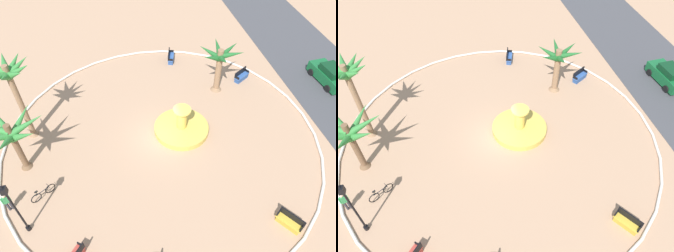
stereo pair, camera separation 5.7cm
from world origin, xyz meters
TOP-DOWN VIEW (x-y plane):
  - ground_plane at (0.00, 0.00)m, footprint 80.00×80.00m
  - plaza_curb at (0.00, 0.00)m, footprint 23.45×23.45m
  - fountain at (-0.37, 1.59)m, footprint 4.18×4.18m
  - palm_tree_near_fountain at (-4.61, 5.78)m, footprint 3.83×3.69m
  - palm_tree_by_curb at (0.70, -9.79)m, footprint 4.25×4.53m
  - palm_tree_mid_plaza at (-2.38, -9.51)m, footprint 3.35×3.29m
  - bench_west at (-9.75, 2.82)m, footprint 1.68×0.93m
  - bench_north at (8.61, 5.99)m, footprint 1.60×1.32m
  - bench_southwest at (-5.45, 8.44)m, footprint 1.28×1.62m
  - lamppost at (5.60, -9.24)m, footprint 0.32×0.32m
  - bicycle_red_frame at (3.46, -8.45)m, footprint 1.01×1.46m
  - person_cyclist_helmet at (3.96, -10.42)m, footprint 0.30×0.50m
  - parked_car_leftmost at (-3.51, 15.93)m, footprint 4.11×2.13m

SIDE VIEW (x-z plane):
  - ground_plane at x=0.00m, z-range 0.00..0.00m
  - plaza_curb at x=0.00m, z-range 0.00..0.20m
  - fountain at x=-0.37m, z-range -0.80..1.44m
  - bench_west at x=-9.75m, z-range -0.15..0.85m
  - bench_north at x=8.61m, z-range -0.15..0.85m
  - bench_southwest at x=-5.45m, z-range -0.15..0.85m
  - bicycle_red_frame at x=3.46m, z-range -0.09..0.86m
  - parked_car_leftmost at x=-3.51m, z-range -0.05..1.61m
  - person_cyclist_helmet at x=3.96m, z-range 0.09..1.68m
  - lamppost at x=5.60m, z-range 0.38..4.95m
  - palm_tree_near_fountain at x=-4.61m, z-range 0.88..5.16m
  - palm_tree_by_curb at x=0.70m, z-range 1.12..5.52m
  - palm_tree_mid_plaza at x=-2.38m, z-range 1.94..8.52m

